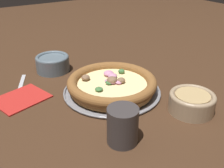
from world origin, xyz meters
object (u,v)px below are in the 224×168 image
(napkin, at_px, (21,98))
(fork, at_px, (19,89))
(pizza, at_px, (112,84))
(drinking_cup, at_px, (123,126))
(bowl_near, at_px, (192,102))
(bowl_far, at_px, (53,63))
(pizza_tray, at_px, (112,91))

(napkin, distance_m, fork, 0.06)
(pizza, relative_size, drinking_cup, 3.10)
(pizza, height_order, bowl_near, same)
(pizza, bearing_deg, bowl_far, 20.46)
(pizza, relative_size, napkin, 1.60)
(napkin, bearing_deg, drinking_cup, -155.41)
(napkin, relative_size, fork, 0.92)
(bowl_far, bearing_deg, pizza, -159.54)
(pizza_tray, distance_m, drinking_cup, 0.23)
(bowl_near, xyz_separation_m, bowl_far, (0.44, 0.21, 0.00))
(pizza, relative_size, bowl_near, 2.22)
(bowl_far, bearing_deg, pizza_tray, -159.59)
(drinking_cup, distance_m, fork, 0.39)
(bowl_near, relative_size, napkin, 0.72)
(fork, bearing_deg, napkin, 12.40)
(bowl_near, xyz_separation_m, napkin, (0.30, 0.36, -0.02))
(napkin, bearing_deg, pizza, -113.64)
(pizza_tray, xyz_separation_m, napkin, (0.11, 0.24, -0.00))
(bowl_near, xyz_separation_m, fork, (0.36, 0.35, -0.03))
(drinking_cup, height_order, fork, drinking_cup)
(napkin, bearing_deg, bowl_near, -129.71)
(bowl_near, relative_size, fork, 0.66)
(pizza, xyz_separation_m, drinking_cup, (-0.20, 0.10, 0.01))
(fork, bearing_deg, bowl_far, 142.37)
(pizza_tray, height_order, bowl_near, bowl_near)
(pizza_tray, bearing_deg, bowl_near, -147.96)
(bowl_far, relative_size, drinking_cup, 1.34)
(pizza, distance_m, fork, 0.28)
(fork, bearing_deg, pizza_tray, 77.35)
(bowl_near, relative_size, drinking_cup, 1.40)
(pizza_tray, xyz_separation_m, bowl_far, (0.24, 0.09, 0.03))
(pizza_tray, xyz_separation_m, pizza, (0.00, -0.00, 0.02))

